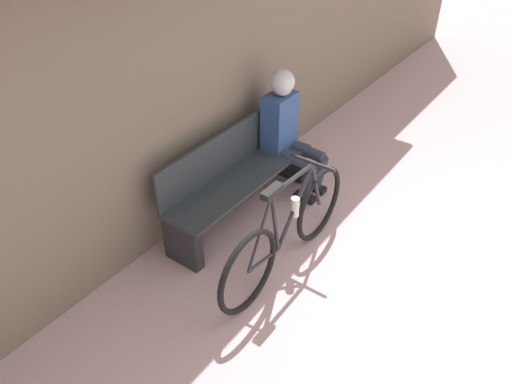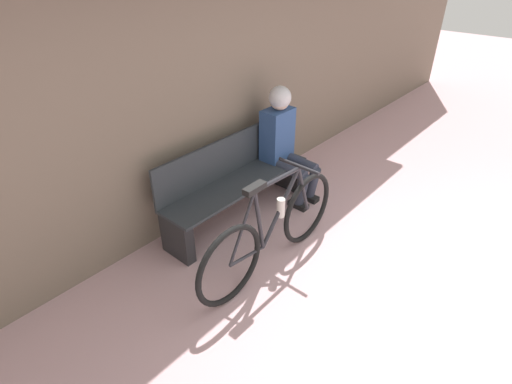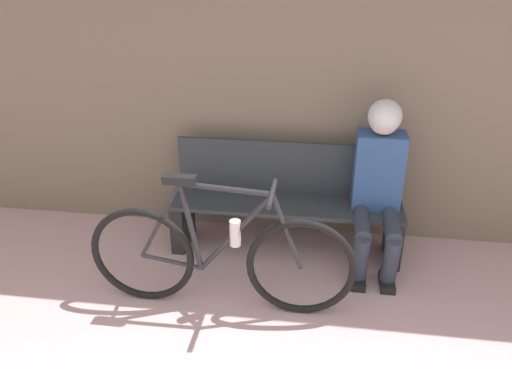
# 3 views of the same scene
# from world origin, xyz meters

# --- Properties ---
(storefront_wall) EXTENTS (12.00, 0.56, 3.20)m
(storefront_wall) POSITION_xyz_m (0.00, 2.93, 1.66)
(storefront_wall) COLOR #756656
(storefront_wall) RESTS_ON ground_plane
(park_bench_near) EXTENTS (1.71, 0.42, 0.83)m
(park_bench_near) POSITION_xyz_m (-0.13, 2.59, 0.39)
(park_bench_near) COLOR #2D3338
(park_bench_near) RESTS_ON ground_plane
(bicycle) EXTENTS (1.71, 0.40, 0.92)m
(bicycle) POSITION_xyz_m (-0.48, 1.82, 0.38)
(bicycle) COLOR black
(bicycle) RESTS_ON ground_plane
(person_seated) EXTENTS (0.34, 0.62, 1.22)m
(person_seated) POSITION_xyz_m (0.52, 2.48, 0.70)
(person_seated) COLOR #2D3342
(person_seated) RESTS_ON ground_plane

